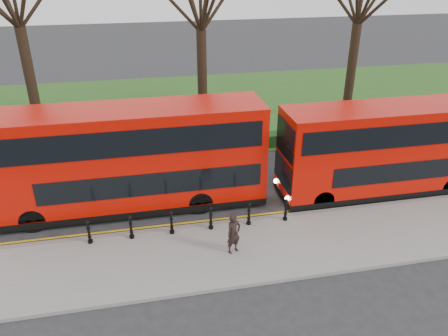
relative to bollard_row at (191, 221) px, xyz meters
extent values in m
plane|color=#28282B|center=(0.34, 1.35, -0.65)|extent=(120.00, 120.00, 0.00)
cube|color=gray|center=(0.34, -1.65, -0.57)|extent=(60.00, 4.00, 0.15)
cube|color=slate|center=(0.34, 0.35, -0.57)|extent=(60.00, 0.25, 0.16)
cube|color=#274F1A|center=(0.34, 16.35, -0.62)|extent=(60.00, 18.00, 0.06)
cube|color=black|center=(0.34, 8.15, -0.25)|extent=(60.00, 0.90, 0.80)
cube|color=yellow|center=(0.34, 0.65, -0.64)|extent=(60.00, 0.10, 0.01)
cube|color=yellow|center=(0.34, 0.85, -0.64)|extent=(60.00, 0.10, 0.01)
cylinder|color=black|center=(-7.66, 11.35, 2.81)|extent=(0.60, 0.60, 6.92)
cylinder|color=black|center=(2.34, 11.35, 2.56)|extent=(0.60, 0.60, 6.43)
cylinder|color=black|center=(12.34, 11.35, 2.61)|extent=(0.60, 0.60, 6.51)
cylinder|color=black|center=(-4.09, 0.00, 0.00)|extent=(0.15, 0.15, 1.00)
cylinder|color=black|center=(-2.46, 0.00, 0.00)|extent=(0.15, 0.15, 1.00)
cylinder|color=black|center=(-0.82, 0.00, 0.00)|extent=(0.15, 0.15, 1.00)
cylinder|color=black|center=(0.82, 0.00, 0.00)|extent=(0.15, 0.15, 1.00)
cylinder|color=black|center=(2.46, 0.00, 0.00)|extent=(0.15, 0.15, 1.00)
cylinder|color=black|center=(4.09, 0.00, 0.00)|extent=(0.15, 0.15, 1.00)
cube|color=red|center=(-2.28, 2.74, 1.91)|extent=(11.84, 2.69, 4.36)
cube|color=black|center=(-2.28, 2.74, -0.33)|extent=(11.86, 2.71, 0.32)
cube|color=black|center=(-1.42, 1.38, 1.13)|extent=(9.48, 0.04, 1.02)
cube|color=black|center=(-2.28, 1.38, 3.06)|extent=(11.20, 0.04, 1.13)
cylinder|color=black|center=(-6.48, 1.56, -0.11)|extent=(1.08, 0.32, 1.08)
cylinder|color=black|center=(-6.48, 3.92, -0.11)|extent=(1.08, 0.32, 1.08)
cylinder|color=black|center=(0.62, 1.56, -0.11)|extent=(1.08, 0.32, 1.08)
cylinder|color=black|center=(0.62, 3.92, -0.11)|extent=(1.08, 0.32, 1.08)
cube|color=red|center=(9.97, 1.78, 1.70)|extent=(10.88, 2.47, 4.01)
cube|color=black|center=(9.97, 1.78, -0.35)|extent=(10.90, 2.49, 0.30)
cube|color=black|center=(10.76, 0.53, 0.98)|extent=(8.70, 0.04, 0.94)
cube|color=black|center=(9.97, 0.53, 2.76)|extent=(10.29, 0.04, 1.04)
cube|color=black|center=(4.51, 1.78, 2.02)|extent=(0.06, 2.18, 0.54)
cylinder|color=black|center=(6.11, 0.69, -0.16)|extent=(0.99, 0.30, 0.99)
cylinder|color=black|center=(6.11, 2.87, -0.16)|extent=(0.99, 0.30, 0.99)
cylinder|color=black|center=(12.64, 2.87, -0.16)|extent=(0.99, 0.30, 0.99)
imported|color=black|center=(1.40, -1.71, 0.34)|extent=(0.72, 0.61, 1.67)
camera|label=1|loc=(-1.73, -15.10, 10.00)|focal=35.00mm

